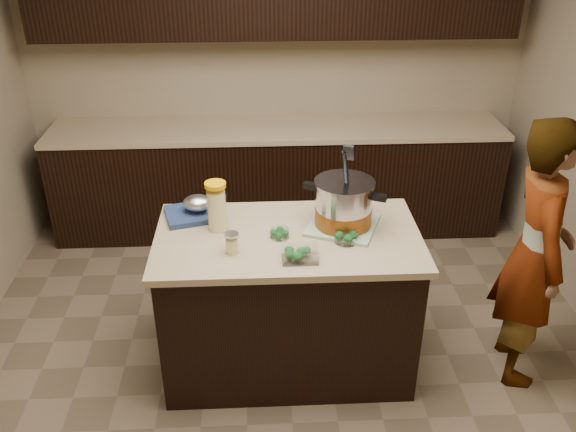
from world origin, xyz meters
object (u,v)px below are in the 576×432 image
island (288,301)px  person (535,254)px  stock_pot (344,206)px  lemonade_pitcher (217,208)px

island → person: bearing=-4.2°
stock_pot → lemonade_pitcher: bearing=-157.0°
island → lemonade_pitcher: (-0.39, 0.09, 0.58)m
lemonade_pitcher → person: person is taller
island → stock_pot: 0.66m
island → stock_pot: size_ratio=3.08×
island → person: (1.36, -0.10, 0.34)m
island → person: person is taller
person → stock_pot: bearing=88.9°
stock_pot → person: 1.09m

